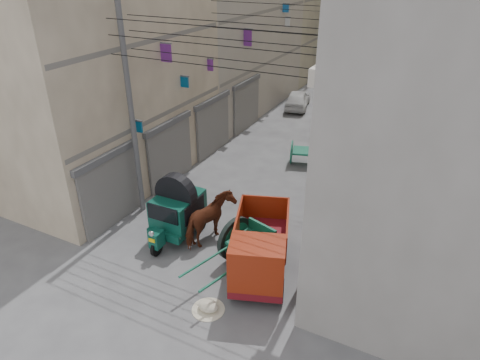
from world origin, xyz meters
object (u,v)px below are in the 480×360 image
Objects in this scene: tonga_cart at (251,246)px; distant_car_white at (298,99)px; auto_rickshaw at (177,209)px; horse at (210,220)px; second_cart at (305,152)px; distant_car_green at (369,67)px; distant_car_grey at (372,77)px; feed_sack at (208,306)px; mini_truck at (259,256)px.

tonga_cart is 1.02× the size of distant_car_white.
auto_rickshaw is 1.26m from horse.
second_cart is 0.77× the size of horse.
distant_car_white is 11.79m from distant_car_green.
horse is 15.76m from distant_car_white.
auto_rickshaw is at bearing 73.34° from distant_car_green.
auto_rickshaw is 23.83m from distant_car_grey.
feed_sack is 0.16× the size of distant_car_grey.
tonga_cart reaches higher than distant_car_grey.
tonga_cart reaches higher than feed_sack.
horse reaches higher than distant_car_white.
feed_sack is 18.97m from distant_car_white.
tonga_cart reaches higher than distant_car_green.
auto_rickshaw is 4.10m from feed_sack.
second_cart is 7.59m from horse.
second_cart is at bearing -88.34° from horse.
mini_truck reaches higher than tonga_cart.
auto_rickshaw is at bearing -121.53° from second_cart.
tonga_cart is at bearing 79.78° from distant_car_green.
horse is (1.23, 0.21, -0.23)m from auto_rickshaw.
horse is at bearing 8.24° from auto_rickshaw.
auto_rickshaw is 0.67× the size of distant_car_green.
distant_car_green is at bearing 93.74° from feed_sack.
feed_sack is at bearing -102.12° from second_cart.
mini_truck is at bearing -15.74° from auto_rickshaw.
second_cart is at bearing -91.58° from distant_car_grey.
tonga_cart is 1.99m from horse.
distant_car_grey is at bearing 74.32° from mini_truck.
horse is at bearing -93.74° from distant_car_grey.
second_cart is at bearing 99.69° from distant_car_white.
tonga_cart is 0.93× the size of distant_car_grey.
tonga_cart is 0.91× the size of mini_truck.
auto_rickshaw reaches higher than feed_sack.
feed_sack is at bearing 79.01° from distant_car_green.
mini_truck is 1.02× the size of distant_car_grey.
mini_truck is 1.91× the size of horse.
mini_truck is 1.12× the size of distant_car_white.
tonga_cart is at bearing -99.29° from second_cart.
distant_car_white is (-4.15, 18.51, 0.45)m from feed_sack.
auto_rickshaw is at bearing 136.46° from feed_sack.
mini_truck is 2.47× the size of second_cart.
distant_car_grey is (-0.96, 26.50, 0.48)m from feed_sack.
tonga_cart reaches higher than distant_car_white.
mini_truck is at bearing 66.92° from feed_sack.
horse is at bearing 134.99° from mini_truck.
horse is at bearing 178.10° from tonga_cart.
distant_car_grey is at bearing 109.37° from tonga_cart.
second_cart reaches higher than distant_car_green.
mini_truck is 2.12m from feed_sack.
auto_rickshaw reaches higher than distant_car_grey.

